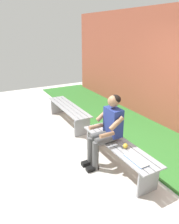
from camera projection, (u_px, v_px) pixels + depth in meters
The scene contains 7 objects.
ground_plane at pixel (44, 153), 4.25m from camera, with size 10.00×7.00×0.04m, color beige.
grass_strip at pixel (132, 128), 5.23m from camera, with size 9.00×1.70×0.03m, color #2D6B28.
bench_near at pixel (118, 149), 3.68m from camera, with size 1.76×0.44×0.46m.
bench_far at pixel (68, 110), 5.44m from camera, with size 1.81×0.44×0.46m.
person_seated at pixel (107, 128), 3.68m from camera, with size 0.50×0.69×1.26m.
apple at pixel (125, 146), 3.49m from camera, with size 0.08×0.08×0.08m, color gold.
book_open at pixel (136, 160), 3.18m from camera, with size 0.41×0.16×0.02m.
Camera 1 is at (-2.57, 1.97, 2.29)m, focal length 34.36 mm.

